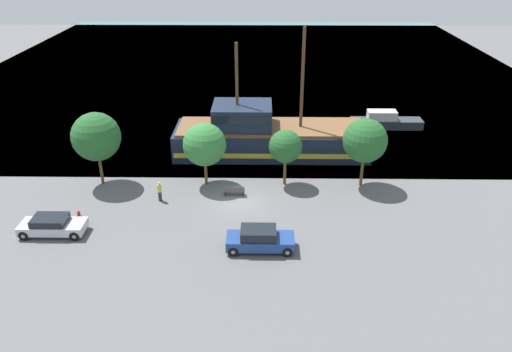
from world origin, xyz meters
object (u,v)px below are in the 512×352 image
object	(u,v)px
pirate_ship	(268,136)
moored_boat_dockside	(385,121)
parked_car_curb_front	(52,225)
bench_promenade_east	(235,191)
pedestrian_walking_near	(160,191)
parked_car_curb_mid	(260,239)
fire_hydrant	(79,215)

from	to	relation	value
pirate_ship	moored_boat_dockside	distance (m)	14.37
parked_car_curb_front	pirate_ship	bearing A→B (deg)	43.48
moored_boat_dockside	bench_promenade_east	world-z (taller)	moored_boat_dockside
moored_boat_dockside	pedestrian_walking_near	distance (m)	26.64
parked_car_curb_front	bench_promenade_east	bearing A→B (deg)	24.92
parked_car_curb_mid	moored_boat_dockside	bearing A→B (deg)	60.05
parked_car_curb_front	parked_car_curb_mid	bearing A→B (deg)	-6.63
bench_promenade_east	parked_car_curb_front	bearing A→B (deg)	-155.08
moored_boat_dockside	pirate_ship	bearing A→B (deg)	-150.86
bench_promenade_east	pirate_ship	bearing A→B (deg)	72.28
pirate_ship	moored_boat_dockside	world-z (taller)	pirate_ship
parked_car_curb_front	pedestrian_walking_near	size ratio (longest dim) A/B	2.75
parked_car_curb_front	bench_promenade_east	world-z (taller)	parked_car_curb_front
parked_car_curb_front	parked_car_curb_mid	xyz separation A→B (m)	(14.34, -1.67, 0.09)
pirate_ship	fire_hydrant	distance (m)	18.60
pedestrian_walking_near	pirate_ship	bearing A→B (deg)	48.02
pirate_ship	bench_promenade_east	bearing A→B (deg)	-107.72
moored_boat_dockside	pedestrian_walking_near	size ratio (longest dim) A/B	4.65
pirate_ship	parked_car_curb_mid	size ratio (longest dim) A/B	4.31
parked_car_curb_front	fire_hydrant	world-z (taller)	parked_car_curb_front
moored_boat_dockside	bench_promenade_east	xyz separation A→B (m)	(-15.24, -15.50, -0.25)
fire_hydrant	bench_promenade_east	size ratio (longest dim) A/B	0.48
fire_hydrant	pedestrian_walking_near	xyz separation A→B (m)	(5.35, 2.96, 0.40)
pirate_ship	parked_car_curb_mid	world-z (taller)	pirate_ship
moored_boat_dockside	fire_hydrant	size ratio (longest dim) A/B	9.80
pirate_ship	pedestrian_walking_near	distance (m)	12.70
moored_boat_dockside	fire_hydrant	bearing A→B (deg)	-143.69
pirate_ship	pedestrian_walking_near	xyz separation A→B (m)	(-8.48, -9.42, -0.92)
pirate_ship	parked_car_curb_front	xyz separation A→B (m)	(-15.01, -14.23, -1.05)
parked_car_curb_front	fire_hydrant	bearing A→B (deg)	57.35
parked_car_curb_front	pedestrian_walking_near	bearing A→B (deg)	36.38
moored_boat_dockside	parked_car_curb_mid	world-z (taller)	moored_boat_dockside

